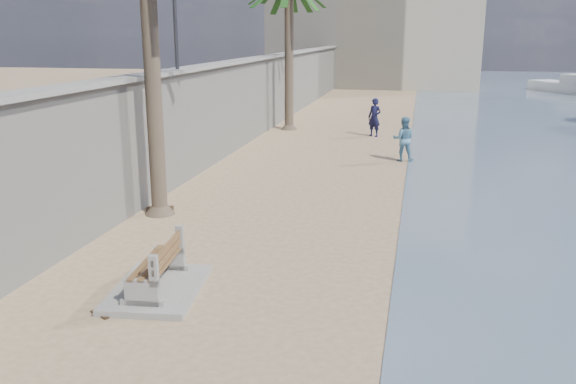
{
  "coord_description": "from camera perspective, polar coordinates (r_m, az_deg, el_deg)",
  "views": [
    {
      "loc": [
        2.33,
        -6.1,
        4.72
      ],
      "look_at": [
        -0.5,
        7.0,
        1.2
      ],
      "focal_mm": 38.0,
      "sensor_mm": 36.0,
      "label": 1
    }
  ],
  "objects": [
    {
      "name": "seawall",
      "position": [
        27.33,
        -3.91,
        8.44
      ],
      "size": [
        0.45,
        70.0,
        3.5
      ],
      "primitive_type": "cube",
      "color": "gray",
      "rests_on": "ground_plane"
    },
    {
      "name": "debris_c",
      "position": [
        17.06,
        -11.89,
        -1.62
      ],
      "size": [
        0.91,
        0.83,
        0.03
      ],
      "primitive_type": "cube",
      "rotation": [
        0.0,
        0.0,
        0.39
      ],
      "color": "#382616",
      "rests_on": "ground_plane"
    },
    {
      "name": "wall_cap",
      "position": [
        27.19,
        -3.98,
        12.22
      ],
      "size": [
        0.8,
        70.0,
        0.12
      ],
      "primitive_type": "cube",
      "color": "gray",
      "rests_on": "seawall"
    },
    {
      "name": "debris_d",
      "position": [
        11.29,
        -16.18,
        -10.55
      ],
      "size": [
        0.67,
        0.72,
        0.03
      ],
      "primitive_type": "cube",
      "rotation": [
        0.0,
        0.0,
        1.07
      ],
      "color": "#382616",
      "rests_on": "ground_plane"
    },
    {
      "name": "person_b",
      "position": [
        23.36,
        10.76,
        5.11
      ],
      "size": [
        0.94,
        0.75,
        1.85
      ],
      "primitive_type": "imported",
      "rotation": [
        0.0,
        0.0,
        3.21
      ],
      "color": "teal",
      "rests_on": "ground_plane"
    },
    {
      "name": "bench_far",
      "position": [
        11.68,
        -12.18,
        -7.26
      ],
      "size": [
        1.8,
        2.44,
        0.95
      ],
      "color": "gray",
      "rests_on": "ground_plane"
    },
    {
      "name": "yacht_far",
      "position": [
        54.34,
        25.14,
        8.74
      ],
      "size": [
        6.09,
        8.2,
        1.5
      ],
      "primitive_type": null,
      "rotation": [
        0.0,
        0.0,
        2.1
      ],
      "color": "silver",
      "rests_on": "bay_water"
    },
    {
      "name": "end_building",
      "position": [
        58.31,
        8.29,
        16.81
      ],
      "size": [
        18.0,
        12.0,
        14.0
      ],
      "primitive_type": "cube",
      "color": "#B7AA93",
      "rests_on": "ground_plane"
    },
    {
      "name": "person_a",
      "position": [
        28.75,
        8.1,
        7.18
      ],
      "size": [
        0.88,
        0.79,
        2.04
      ],
      "primitive_type": "imported",
      "rotation": [
        0.0,
        0.0,
        -0.49
      ],
      "color": "#121334",
      "rests_on": "ground_plane"
    }
  ]
}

